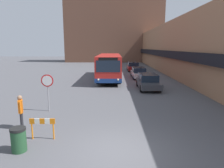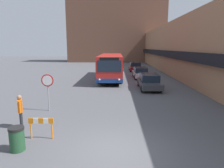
{
  "view_description": "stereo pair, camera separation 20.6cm",
  "coord_description": "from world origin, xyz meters",
  "px_view_note": "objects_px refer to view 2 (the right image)",
  "views": [
    {
      "loc": [
        -0.16,
        -7.16,
        3.97
      ],
      "look_at": [
        -0.24,
        5.62,
        1.61
      ],
      "focal_mm": 32.0,
      "sensor_mm": 36.0,
      "label": 1
    },
    {
      "loc": [
        0.05,
        -7.15,
        3.97
      ],
      "look_at": [
        -0.24,
        5.62,
        1.61
      ],
      "focal_mm": 32.0,
      "sensor_mm": 36.0,
      "label": 2
    }
  ],
  "objects_px": {
    "city_bus": "(111,66)",
    "parked_car_back": "(135,67)",
    "stop_sign": "(48,85)",
    "parked_car_middle": "(140,73)",
    "parked_car_front": "(149,81)",
    "construction_barricade": "(41,124)",
    "trash_bin": "(17,139)",
    "pedestrian": "(20,108)"
  },
  "relations": [
    {
      "from": "city_bus",
      "to": "parked_car_back",
      "type": "height_order",
      "value": "city_bus"
    },
    {
      "from": "stop_sign",
      "to": "parked_car_middle",
      "type": "bearing_deg",
      "value": 62.18
    },
    {
      "from": "parked_car_front",
      "to": "construction_barricade",
      "type": "distance_m",
      "value": 12.57
    },
    {
      "from": "parked_car_front",
      "to": "parked_car_middle",
      "type": "bearing_deg",
      "value": 90.0
    },
    {
      "from": "trash_bin",
      "to": "construction_barricade",
      "type": "bearing_deg",
      "value": 61.47
    },
    {
      "from": "stop_sign",
      "to": "pedestrian",
      "type": "distance_m",
      "value": 2.82
    },
    {
      "from": "construction_barricade",
      "to": "parked_car_front",
      "type": "bearing_deg",
      "value": 59.25
    },
    {
      "from": "parked_car_front",
      "to": "stop_sign",
      "type": "bearing_deg",
      "value": -137.07
    },
    {
      "from": "city_bus",
      "to": "parked_car_front",
      "type": "xyz_separation_m",
      "value": [
        3.86,
        -6.46,
        -0.94
      ]
    },
    {
      "from": "parked_car_middle",
      "to": "parked_car_front",
      "type": "bearing_deg",
      "value": -90.0
    },
    {
      "from": "parked_car_front",
      "to": "pedestrian",
      "type": "height_order",
      "value": "pedestrian"
    },
    {
      "from": "city_bus",
      "to": "trash_bin",
      "type": "xyz_separation_m",
      "value": [
        -3.13,
        -18.3,
        -1.18
      ]
    },
    {
      "from": "stop_sign",
      "to": "pedestrian",
      "type": "height_order",
      "value": "stop_sign"
    },
    {
      "from": "parked_car_back",
      "to": "construction_barricade",
      "type": "relative_size",
      "value": 3.95
    },
    {
      "from": "pedestrian",
      "to": "construction_barricade",
      "type": "height_order",
      "value": "pedestrian"
    },
    {
      "from": "parked_car_back",
      "to": "stop_sign",
      "type": "bearing_deg",
      "value": -108.82
    },
    {
      "from": "parked_car_back",
      "to": "pedestrian",
      "type": "bearing_deg",
      "value": -107.89
    },
    {
      "from": "parked_car_middle",
      "to": "parked_car_back",
      "type": "distance_m",
      "value": 7.71
    },
    {
      "from": "city_bus",
      "to": "stop_sign",
      "type": "relative_size",
      "value": 5.18
    },
    {
      "from": "pedestrian",
      "to": "construction_barricade",
      "type": "bearing_deg",
      "value": 28.45
    },
    {
      "from": "city_bus",
      "to": "parked_car_front",
      "type": "relative_size",
      "value": 2.75
    },
    {
      "from": "stop_sign",
      "to": "construction_barricade",
      "type": "xyz_separation_m",
      "value": [
        0.99,
        -3.9,
        -1.02
      ]
    },
    {
      "from": "trash_bin",
      "to": "city_bus",
      "type": "bearing_deg",
      "value": 80.3
    },
    {
      "from": "city_bus",
      "to": "trash_bin",
      "type": "distance_m",
      "value": 18.6
    },
    {
      "from": "stop_sign",
      "to": "construction_barricade",
      "type": "relative_size",
      "value": 2.12
    },
    {
      "from": "parked_car_front",
      "to": "trash_bin",
      "type": "height_order",
      "value": "parked_car_front"
    },
    {
      "from": "parked_car_middle",
      "to": "stop_sign",
      "type": "relative_size",
      "value": 2.08
    },
    {
      "from": "parked_car_middle",
      "to": "trash_bin",
      "type": "xyz_separation_m",
      "value": [
        -6.99,
        -19.0,
        -0.21
      ]
    },
    {
      "from": "parked_car_back",
      "to": "pedestrian",
      "type": "xyz_separation_m",
      "value": [
        -7.9,
        -24.47,
        0.27
      ]
    },
    {
      "from": "pedestrian",
      "to": "construction_barricade",
      "type": "distance_m",
      "value": 1.93
    },
    {
      "from": "parked_car_middle",
      "to": "trash_bin",
      "type": "height_order",
      "value": "parked_car_middle"
    },
    {
      "from": "city_bus",
      "to": "pedestrian",
      "type": "height_order",
      "value": "city_bus"
    },
    {
      "from": "construction_barricade",
      "to": "parked_car_back",
      "type": "bearing_deg",
      "value": 75.95
    },
    {
      "from": "parked_car_back",
      "to": "trash_bin",
      "type": "distance_m",
      "value": 27.62
    },
    {
      "from": "parked_car_back",
      "to": "stop_sign",
      "type": "height_order",
      "value": "stop_sign"
    },
    {
      "from": "city_bus",
      "to": "stop_sign",
      "type": "bearing_deg",
      "value": -104.91
    },
    {
      "from": "parked_car_middle",
      "to": "stop_sign",
      "type": "xyz_separation_m",
      "value": [
        -7.42,
        -14.06,
        1.0
      ]
    },
    {
      "from": "parked_car_front",
      "to": "construction_barricade",
      "type": "xyz_separation_m",
      "value": [
        -6.43,
        -10.8,
        -0.05
      ]
    },
    {
      "from": "pedestrian",
      "to": "parked_car_back",
      "type": "bearing_deg",
      "value": 139.85
    },
    {
      "from": "pedestrian",
      "to": "construction_barricade",
      "type": "xyz_separation_m",
      "value": [
        1.47,
        -1.2,
        -0.34
      ]
    },
    {
      "from": "pedestrian",
      "to": "trash_bin",
      "type": "xyz_separation_m",
      "value": [
        0.91,
        -2.24,
        -0.52
      ]
    },
    {
      "from": "parked_car_back",
      "to": "parked_car_middle",
      "type": "bearing_deg",
      "value": -90.0
    }
  ]
}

